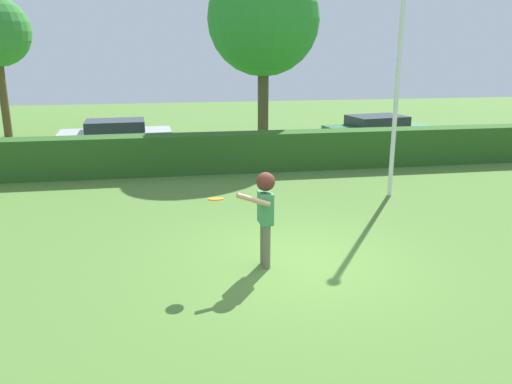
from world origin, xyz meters
TOP-DOWN VIEW (x-y plane):
  - ground_plane at (0.00, 0.00)m, footprint 60.00×60.00m
  - person at (-0.60, -0.04)m, footprint 0.74×0.60m
  - frisbee at (-1.49, -0.20)m, footprint 0.28×0.28m
  - lamppost at (3.68, 4.03)m, footprint 0.24×0.24m
  - hedge_row at (0.00, 7.64)m, footprint 22.49×0.90m
  - parked_car_silver at (-4.25, 11.51)m, footprint 4.30×2.02m
  - parked_car_green at (6.20, 11.06)m, footprint 4.43×2.41m
  - willow_tree at (1.57, 11.72)m, footprint 4.35×4.35m

SIDE VIEW (x-z plane):
  - ground_plane at x=0.00m, z-range 0.00..0.00m
  - hedge_row at x=0.00m, z-range 0.00..1.25m
  - parked_car_silver at x=-4.25m, z-range 0.06..1.31m
  - parked_car_green at x=6.20m, z-range 0.06..1.31m
  - person at x=-0.60m, z-range 0.25..2.04m
  - frisbee at x=-1.49m, z-range 1.36..1.42m
  - lamppost at x=3.68m, z-range 0.31..6.11m
  - willow_tree at x=1.57m, z-range 1.38..8.55m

